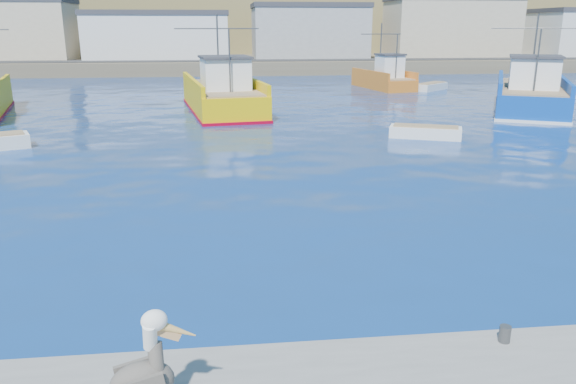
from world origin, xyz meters
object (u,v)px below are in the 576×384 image
at_px(trawler_blue, 530,95).
at_px(skiff_far, 431,87).
at_px(skiff_mid, 425,133).
at_px(pelican, 145,373).
at_px(trawler_yellow_b, 223,95).
at_px(boat_orange, 385,78).

bearing_deg(trawler_blue, skiff_far, 99.40).
height_order(trawler_blue, skiff_mid, trawler_blue).
relative_size(trawler_blue, skiff_mid, 3.39).
bearing_deg(trawler_blue, pelican, -126.31).
bearing_deg(skiff_far, trawler_yellow_b, -149.39).
bearing_deg(boat_orange, pelican, -109.64).
xyz_separation_m(skiff_mid, pelican, (-11.88, -21.87, 0.93)).
bearing_deg(skiff_far, boat_orange, 155.92).
xyz_separation_m(skiff_far, pelican, (-20.51, -44.45, 0.91)).
relative_size(trawler_blue, boat_orange, 1.58).
height_order(skiff_mid, skiff_far, skiff_far).
bearing_deg(trawler_blue, skiff_mid, -140.14).
xyz_separation_m(trawler_blue, boat_orange, (-6.24, 15.30, -0.10)).
bearing_deg(pelican, skiff_mid, 61.50).
distance_m(trawler_blue, skiff_mid, 14.18).
height_order(trawler_blue, pelican, trawler_blue).
relative_size(skiff_far, pelican, 2.40).
height_order(boat_orange, pelican, boat_orange).
height_order(trawler_blue, boat_orange, trawler_blue).
xyz_separation_m(boat_orange, skiff_far, (4.00, -1.79, -0.74)).
xyz_separation_m(boat_orange, pelican, (-16.50, -46.24, 0.17)).
bearing_deg(pelican, boat_orange, 70.36).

